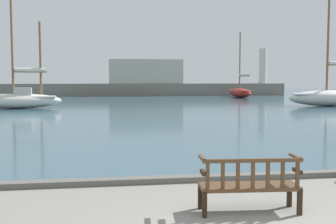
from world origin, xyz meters
TOP-DOWN VIEW (x-y plane):
  - harbor_water at (0.00, 44.00)m, footprint 100.00×80.00m
  - quay_edge_kerb at (0.00, 3.85)m, footprint 40.00×0.30m
  - park_bench at (0.09, 1.66)m, footprint 1.63×0.64m
  - sailboat_nearest_port at (13.43, 41.97)m, footprint 1.54×6.69m
  - sailboat_distant_harbor at (15.22, 25.79)m, footprint 6.43×2.15m
  - sailboat_far_port at (-8.33, 26.49)m, footprint 6.45×2.38m
  - far_breakwater at (1.18, 48.82)m, footprint 42.76×2.40m

SIDE VIEW (x-z plane):
  - harbor_water at x=0.00m, z-range 0.00..0.08m
  - quay_edge_kerb at x=0.00m, z-range 0.00..0.12m
  - park_bench at x=0.09m, z-range 0.01..0.93m
  - sailboat_nearest_port at x=13.43m, z-range -3.02..4.44m
  - sailboat_far_port at x=-8.33m, z-range -3.10..4.72m
  - sailboat_distant_harbor at x=15.22m, z-range -3.75..5.42m
  - far_breakwater at x=1.18m, z-range -1.66..4.58m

